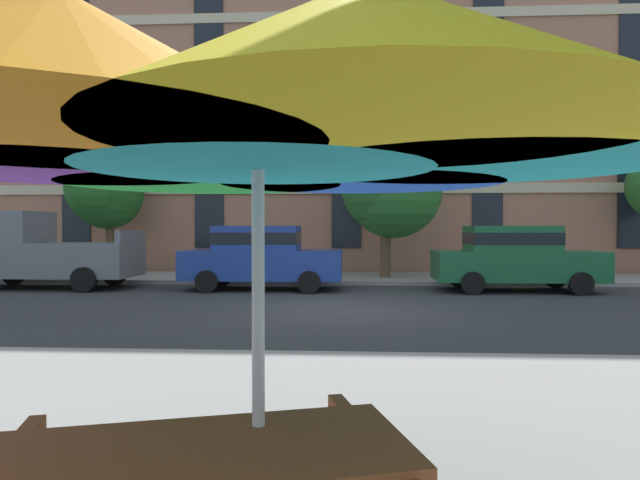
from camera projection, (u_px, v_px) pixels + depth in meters
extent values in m
plane|color=#2D3033|center=(342.00, 310.00, 11.55)|extent=(120.00, 120.00, 0.00)
cube|color=gray|center=(346.00, 278.00, 18.33)|extent=(56.00, 3.60, 0.12)
cube|color=#A87056|center=(348.00, 98.00, 26.37)|extent=(46.57, 12.00, 16.00)
cube|color=beige|center=(346.00, 189.00, 20.43)|extent=(45.64, 0.08, 0.36)
cube|color=beige|center=(346.00, 102.00, 20.37)|extent=(45.64, 0.08, 0.36)
cube|color=beige|center=(347.00, 15.00, 20.31)|extent=(45.64, 0.08, 0.36)
cube|color=black|center=(75.00, 53.00, 20.94)|extent=(1.10, 0.06, 14.80)
cube|color=black|center=(209.00, 51.00, 20.64)|extent=(1.10, 0.06, 14.80)
cube|color=black|center=(347.00, 48.00, 20.34)|extent=(1.10, 0.06, 14.80)
cube|color=black|center=(489.00, 45.00, 20.04)|extent=(1.10, 0.06, 14.80)
cube|color=black|center=(635.00, 43.00, 19.74)|extent=(1.10, 0.06, 14.80)
cube|color=slate|center=(46.00, 260.00, 15.72)|extent=(5.10, 1.90, 0.96)
cube|color=slate|center=(9.00, 227.00, 15.77)|extent=(1.90, 1.75, 0.90)
cube|color=slate|center=(131.00, 237.00, 15.57)|extent=(0.16, 1.75, 0.36)
cylinder|color=black|center=(115.00, 274.00, 16.59)|extent=(0.68, 0.22, 0.68)
cylinder|color=black|center=(84.00, 280.00, 14.69)|extent=(0.68, 0.22, 0.68)
cylinder|color=black|center=(14.00, 273.00, 16.77)|extent=(0.68, 0.22, 0.68)
cube|color=navy|center=(263.00, 265.00, 15.36)|extent=(4.40, 1.76, 0.80)
cube|color=navy|center=(258.00, 238.00, 15.35)|extent=(2.30, 1.55, 0.68)
cube|color=black|center=(258.00, 238.00, 15.35)|extent=(2.32, 1.57, 0.32)
cylinder|color=black|center=(314.00, 276.00, 16.17)|extent=(0.60, 0.22, 0.60)
cylinder|color=black|center=(309.00, 282.00, 14.41)|extent=(0.60, 0.22, 0.60)
cylinder|color=black|center=(222.00, 276.00, 16.33)|extent=(0.60, 0.22, 0.60)
cylinder|color=black|center=(207.00, 282.00, 14.57)|extent=(0.60, 0.22, 0.60)
cube|color=#195933|center=(516.00, 266.00, 14.95)|extent=(4.40, 1.76, 0.80)
cube|color=#195933|center=(511.00, 238.00, 14.95)|extent=(2.30, 1.55, 0.68)
cube|color=black|center=(511.00, 238.00, 14.95)|extent=(2.32, 1.57, 0.32)
cylinder|color=black|center=(555.00, 278.00, 15.76)|extent=(0.60, 0.22, 0.60)
cylinder|color=black|center=(581.00, 284.00, 14.00)|extent=(0.60, 0.22, 0.60)
cylinder|color=black|center=(459.00, 277.00, 15.92)|extent=(0.60, 0.22, 0.60)
cylinder|color=black|center=(472.00, 283.00, 14.16)|extent=(0.60, 0.22, 0.60)
cylinder|color=brown|center=(110.00, 245.00, 19.37)|extent=(0.29, 0.29, 2.27)
sphere|color=#236023|center=(103.00, 188.00, 19.25)|extent=(2.59, 2.59, 2.59)
sphere|color=#236023|center=(107.00, 193.00, 19.35)|extent=(2.51, 2.51, 2.51)
cylinder|color=brown|center=(385.00, 251.00, 17.98)|extent=(0.34, 0.34, 1.97)
sphere|color=#2D702D|center=(381.00, 182.00, 17.62)|extent=(2.34, 2.34, 2.34)
sphere|color=#2D702D|center=(382.00, 190.00, 17.89)|extent=(2.60, 2.60, 2.60)
sphere|color=#2D702D|center=(394.00, 190.00, 17.98)|extent=(3.14, 3.14, 3.14)
sphere|color=#2D702D|center=(379.00, 183.00, 17.76)|extent=(2.61, 2.61, 2.61)
cylinder|color=silver|center=(258.00, 329.00, 2.55)|extent=(0.06, 0.06, 2.44)
cone|color=#199EB2|center=(471.00, 115.00, 2.48)|extent=(1.71, 1.71, 0.48)
cone|color=blue|center=(361.00, 144.00, 3.35)|extent=(1.71, 1.71, 0.48)
cone|color=green|center=(203.00, 146.00, 3.40)|extent=(1.71, 1.71, 0.48)
cone|color=#662D9E|center=(54.00, 120.00, 2.59)|extent=(1.71, 1.71, 0.48)
cone|color=orange|center=(58.00, 64.00, 1.72)|extent=(1.71, 1.71, 0.48)
cone|color=yellow|center=(369.00, 59.00, 1.67)|extent=(1.71, 1.71, 0.48)
cone|color=#199EB2|center=(258.00, 109.00, 2.53)|extent=(1.63, 1.63, 0.56)
cube|color=brown|center=(196.00, 456.00, 2.29)|extent=(1.95, 1.27, 0.06)
cube|color=brown|center=(195.00, 465.00, 2.90)|extent=(1.81, 0.78, 0.05)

